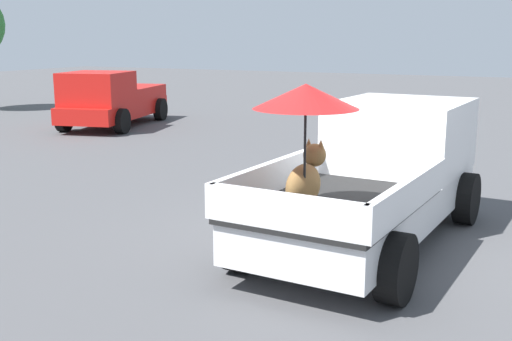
% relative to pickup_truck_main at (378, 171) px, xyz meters
% --- Properties ---
extents(ground_plane, '(80.00, 80.00, 0.00)m').
position_rel_pickup_truck_main_xyz_m(ground_plane, '(-0.41, 0.02, -0.97)').
color(ground_plane, '#4C4C4F').
extents(pickup_truck_main, '(5.16, 2.51, 2.35)m').
position_rel_pickup_truck_main_xyz_m(pickup_truck_main, '(0.00, 0.00, 0.00)').
color(pickup_truck_main, black).
rests_on(pickup_truck_main, ground).
extents(pickup_truck_red, '(5.09, 3.05, 1.80)m').
position_rel_pickup_truck_main_xyz_m(pickup_truck_red, '(7.46, 10.83, -0.10)').
color(pickup_truck_red, black).
rests_on(pickup_truck_red, ground).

